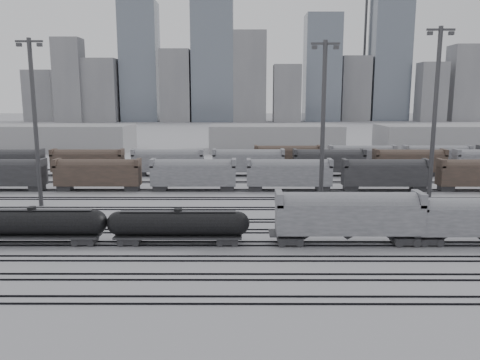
{
  "coord_description": "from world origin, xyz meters",
  "views": [
    {
      "loc": [
        -0.47,
        -49.86,
        16.37
      ],
      "look_at": [
        -0.69,
        20.22,
        4.0
      ],
      "focal_mm": 35.0,
      "sensor_mm": 36.0,
      "label": 1
    }
  ],
  "objects_px": {
    "light_mast_c": "(323,125)",
    "tank_car_b": "(178,225)",
    "tank_car_a": "(33,224)",
    "hopper_car_a": "(348,213)"
  },
  "relations": [
    {
      "from": "tank_car_a",
      "to": "tank_car_b",
      "type": "xyz_separation_m",
      "value": [
        16.39,
        -0.0,
        -0.11
      ]
    },
    {
      "from": "tank_car_b",
      "to": "hopper_car_a",
      "type": "relative_size",
      "value": 0.98
    },
    {
      "from": "light_mast_c",
      "to": "tank_car_b",
      "type": "bearing_deg",
      "value": -144.14
    },
    {
      "from": "light_mast_c",
      "to": "hopper_car_a",
      "type": "bearing_deg",
      "value": -86.2
    },
    {
      "from": "tank_car_a",
      "to": "light_mast_c",
      "type": "height_order",
      "value": "light_mast_c"
    },
    {
      "from": "tank_car_a",
      "to": "hopper_car_a",
      "type": "distance_m",
      "value": 35.52
    },
    {
      "from": "tank_car_a",
      "to": "light_mast_c",
      "type": "distance_m",
      "value": 38.44
    },
    {
      "from": "tank_car_a",
      "to": "light_mast_c",
      "type": "xyz_separation_m",
      "value": [
        34.62,
        13.18,
        10.28
      ]
    },
    {
      "from": "tank_car_b",
      "to": "light_mast_c",
      "type": "height_order",
      "value": "light_mast_c"
    },
    {
      "from": "light_mast_c",
      "to": "tank_car_a",
      "type": "bearing_deg",
      "value": -159.16
    }
  ]
}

